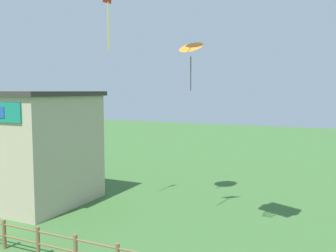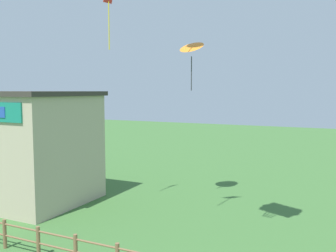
# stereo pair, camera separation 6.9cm
# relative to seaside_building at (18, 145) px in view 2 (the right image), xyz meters

# --- Properties ---
(seaside_building) EXTENTS (8.04, 5.67, 5.95)m
(seaside_building) POSITION_rel_seaside_building_xyz_m (0.00, 0.00, 0.00)
(seaside_building) COLOR #B7A88E
(seaside_building) RESTS_ON ground_plane
(kite_red_diamond) EXTENTS (0.33, 0.55, 2.91)m
(kite_red_diamond) POSITION_rel_seaside_building_xyz_m (5.71, 0.56, 6.91)
(kite_red_diamond) COLOR red
(kite_orange_delta) EXTENTS (1.44, 1.34, 2.65)m
(kite_orange_delta) POSITION_rel_seaside_building_xyz_m (8.76, 3.61, 5.26)
(kite_orange_delta) COLOR orange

